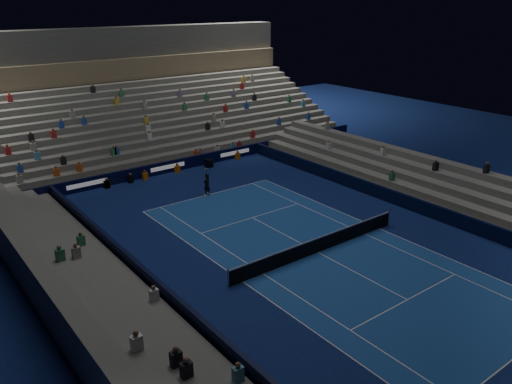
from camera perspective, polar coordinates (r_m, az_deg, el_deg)
The scene contains 11 objects.
ground at distance 30.76m, azimuth 6.85°, elevation -6.66°, with size 90.00×90.00×0.00m, color #0E1C54.
court_surface at distance 30.76m, azimuth 6.85°, elevation -6.65°, with size 10.97×23.77×0.01m, color #1C499A.
sponsor_barrier_far at distance 44.59m, azimuth -9.82°, elevation 2.74°, with size 44.00×0.25×1.00m, color black.
sponsor_barrier_east at distance 37.44m, azimuth 17.65°, elevation -1.53°, with size 0.25×37.00×1.00m, color black.
sponsor_barrier_west at distance 25.51m, azimuth -9.35°, elevation -11.75°, with size 0.25×37.00×1.00m, color black.
grandstand_main at distance 52.12m, azimuth -14.95°, elevation 8.25°, with size 44.00×15.20×11.20m.
grandstand_east at distance 40.05m, azimuth 20.62°, elevation 0.20°, with size 5.00×37.00×2.50m.
grandstand_west at distance 24.18m, azimuth -16.82°, elevation -13.28°, with size 5.00×37.00×2.50m.
tennis_net at distance 30.53m, azimuth 6.89°, elevation -5.82°, with size 12.90×0.10×1.10m.
tennis_player at distance 38.88m, azimuth -5.47°, elevation 0.81°, with size 0.63×0.41×1.73m, color black.
broadcast_camera at distance 45.65m, azimuth -5.23°, elevation 3.20°, with size 0.66×1.05×0.69m.
Camera 1 is at (-19.35, -19.29, 14.13)m, focal length 36.14 mm.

